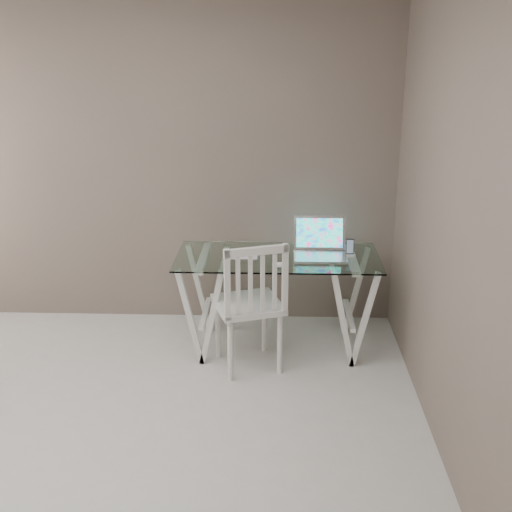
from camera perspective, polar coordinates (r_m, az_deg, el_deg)
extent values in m
plane|color=beige|center=(3.78, -15.41, -19.19)|extent=(4.50, 4.50, 0.00)
cube|color=#6C5E54|center=(5.25, -9.62, 8.40)|extent=(4.00, 0.02, 2.70)
cube|color=#6C5E54|center=(3.11, 19.72, 0.22)|extent=(0.02, 4.50, 2.70)
cube|color=silver|center=(4.75, 1.94, -0.10)|extent=(1.50, 0.70, 0.01)
cube|color=silver|center=(4.92, -4.55, -4.18)|extent=(0.24, 0.62, 0.72)
cube|color=silver|center=(4.92, 8.33, -4.33)|extent=(0.24, 0.62, 0.72)
cube|color=silver|center=(4.58, -0.72, -4.33)|extent=(0.57, 0.57, 0.04)
cylinder|color=silver|center=(4.48, -2.30, -8.42)|extent=(0.04, 0.04, 0.46)
cylinder|color=silver|center=(4.58, 2.13, -7.81)|extent=(0.04, 0.04, 0.46)
cylinder|color=silver|center=(4.80, -3.41, -6.50)|extent=(0.04, 0.04, 0.46)
cylinder|color=silver|center=(4.89, 0.75, -5.98)|extent=(0.04, 0.04, 0.46)
cube|color=silver|center=(4.30, 0.04, -2.32)|extent=(0.43, 0.18, 0.50)
cube|color=silver|center=(4.73, 5.74, -0.07)|extent=(0.39, 0.27, 0.02)
cube|color=#19D899|center=(4.86, 5.66, 2.06)|extent=(0.39, 0.10, 0.25)
cube|color=silver|center=(4.72, -1.40, -0.10)|extent=(0.27, 0.12, 0.01)
ellipsoid|color=white|center=(4.51, 2.16, -0.80)|extent=(0.12, 0.07, 0.04)
cube|color=white|center=(4.79, 8.33, 0.07)|extent=(0.07, 0.07, 0.02)
cube|color=black|center=(4.78, 8.35, 0.84)|extent=(0.06, 0.03, 0.11)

